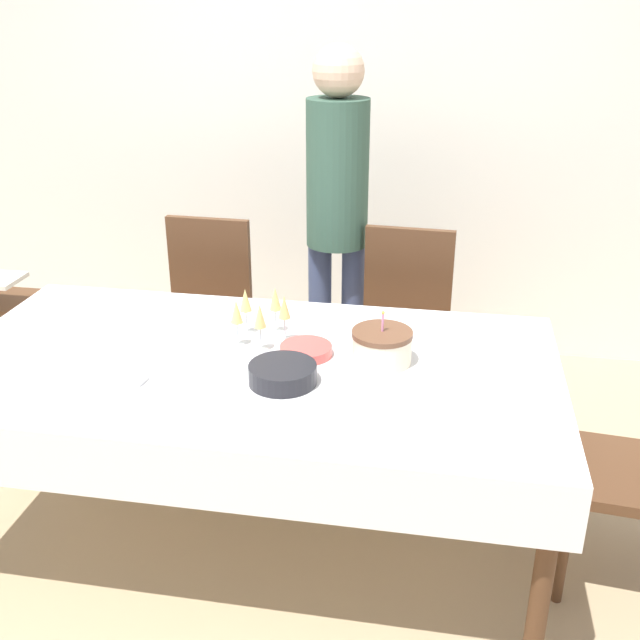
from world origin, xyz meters
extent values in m
plane|color=tan|center=(0.00, 0.00, 0.00)|extent=(12.00, 12.00, 0.00)
cube|color=silver|center=(0.00, 1.81, 1.35)|extent=(8.00, 0.05, 2.70)
cube|color=white|center=(0.00, 0.00, 0.72)|extent=(2.07, 1.08, 0.03)
cube|color=white|center=(0.00, 0.00, 0.63)|extent=(2.10, 1.11, 0.21)
cylinder|color=#51331E|center=(0.98, -0.48, 0.35)|extent=(0.06, 0.06, 0.71)
cylinder|color=#51331E|center=(-0.98, 0.48, 0.35)|extent=(0.06, 0.06, 0.71)
cylinder|color=#51331E|center=(0.98, 0.48, 0.35)|extent=(0.06, 0.06, 0.71)
cube|color=#51331E|center=(-0.47, 0.79, 0.42)|extent=(0.43, 0.43, 0.04)
cube|color=#51331E|center=(-0.46, 0.98, 0.69)|extent=(0.40, 0.05, 0.50)
cylinder|color=#51331E|center=(-0.29, 0.60, 0.20)|extent=(0.04, 0.04, 0.40)
cylinder|color=#51331E|center=(-0.65, 0.61, 0.20)|extent=(0.04, 0.04, 0.40)
cylinder|color=#51331E|center=(-0.28, 0.96, 0.20)|extent=(0.04, 0.04, 0.40)
cylinder|color=#51331E|center=(-0.64, 0.97, 0.20)|extent=(0.04, 0.04, 0.40)
cube|color=#51331E|center=(0.47, 0.79, 0.42)|extent=(0.44, 0.44, 0.04)
cube|color=#51331E|center=(0.48, 0.98, 0.69)|extent=(0.40, 0.06, 0.50)
cylinder|color=#51331E|center=(0.64, 0.60, 0.20)|extent=(0.04, 0.04, 0.40)
cylinder|color=#51331E|center=(0.28, 0.62, 0.20)|extent=(0.04, 0.04, 0.40)
cylinder|color=#51331E|center=(0.66, 0.96, 0.20)|extent=(0.04, 0.04, 0.40)
cylinder|color=#51331E|center=(0.30, 0.98, 0.20)|extent=(0.04, 0.04, 0.40)
cube|color=#51331E|center=(1.29, 0.00, 0.42)|extent=(0.46, 0.46, 0.04)
cylinder|color=#51331E|center=(1.09, -0.16, 0.20)|extent=(0.04, 0.04, 0.40)
cylinder|color=#51331E|center=(1.12, 0.20, 0.20)|extent=(0.04, 0.04, 0.40)
cylinder|color=beige|center=(0.45, 0.07, 0.78)|extent=(0.20, 0.20, 0.10)
cylinder|color=brown|center=(0.45, 0.07, 0.84)|extent=(0.21, 0.21, 0.02)
cylinder|color=pink|center=(0.45, 0.07, 0.88)|extent=(0.01, 0.01, 0.06)
sphere|color=#F9CC4C|center=(0.45, 0.07, 0.92)|extent=(0.01, 0.01, 0.01)
cylinder|color=silver|center=(0.00, 0.15, 0.74)|extent=(0.31, 0.31, 0.01)
cylinder|color=silver|center=(0.09, 0.16, 0.74)|extent=(0.05, 0.05, 0.00)
cylinder|color=silver|center=(0.09, 0.16, 0.79)|extent=(0.01, 0.01, 0.08)
cone|color=#E0CC72|center=(0.09, 0.16, 0.87)|extent=(0.04, 0.04, 0.08)
cylinder|color=silver|center=(0.04, 0.23, 0.74)|extent=(0.05, 0.05, 0.00)
cylinder|color=silver|center=(0.04, 0.23, 0.79)|extent=(0.01, 0.01, 0.08)
cone|color=#E0CC72|center=(0.04, 0.23, 0.87)|extent=(0.04, 0.04, 0.08)
cylinder|color=silver|center=(-0.07, 0.20, 0.74)|extent=(0.05, 0.05, 0.00)
cylinder|color=silver|center=(-0.07, 0.20, 0.79)|extent=(0.01, 0.01, 0.08)
cone|color=#E0CC72|center=(-0.07, 0.20, 0.87)|extent=(0.04, 0.04, 0.08)
cylinder|color=silver|center=(-0.07, 0.09, 0.74)|extent=(0.05, 0.05, 0.00)
cylinder|color=silver|center=(-0.07, 0.09, 0.79)|extent=(0.01, 0.01, 0.08)
cone|color=#E0CC72|center=(-0.07, 0.09, 0.87)|extent=(0.04, 0.04, 0.08)
cylinder|color=silver|center=(0.02, 0.07, 0.74)|extent=(0.05, 0.05, 0.00)
cylinder|color=silver|center=(0.02, 0.07, 0.79)|extent=(0.01, 0.01, 0.08)
cone|color=#E0CC72|center=(0.02, 0.07, 0.87)|extent=(0.04, 0.04, 0.08)
cylinder|color=black|center=(0.15, -0.14, 0.74)|extent=(0.22, 0.22, 0.01)
cylinder|color=black|center=(0.15, -0.14, 0.75)|extent=(0.22, 0.22, 0.01)
cylinder|color=black|center=(0.15, -0.14, 0.75)|extent=(0.22, 0.22, 0.01)
cylinder|color=black|center=(0.15, -0.14, 0.76)|extent=(0.22, 0.22, 0.01)
cylinder|color=black|center=(0.15, -0.14, 0.77)|extent=(0.22, 0.22, 0.01)
cylinder|color=black|center=(0.15, -0.14, 0.77)|extent=(0.22, 0.22, 0.01)
cylinder|color=black|center=(0.15, -0.14, 0.78)|extent=(0.22, 0.22, 0.01)
cylinder|color=black|center=(0.15, -0.14, 0.79)|extent=(0.22, 0.22, 0.01)
cylinder|color=black|center=(0.15, -0.14, 0.80)|extent=(0.22, 0.22, 0.01)
cylinder|color=#CC4C47|center=(0.18, 0.07, 0.74)|extent=(0.18, 0.18, 0.01)
cylinder|color=#CC4C47|center=(0.18, 0.07, 0.75)|extent=(0.18, 0.18, 0.01)
cylinder|color=#CC4C47|center=(0.18, 0.07, 0.75)|extent=(0.18, 0.18, 0.01)
cylinder|color=#CC4C47|center=(0.18, 0.07, 0.76)|extent=(0.18, 0.18, 0.01)
cylinder|color=#CC4C47|center=(0.18, 0.07, 0.77)|extent=(0.18, 0.18, 0.01)
cube|color=silver|center=(0.55, -0.10, 0.74)|extent=(0.28, 0.13, 0.00)
cube|color=silver|center=(-0.38, -0.21, 0.75)|extent=(0.18, 0.08, 0.02)
cube|color=white|center=(-0.36, -0.10, 0.74)|extent=(0.15, 0.15, 0.01)
cylinder|color=#3F4C72|center=(0.06, 1.06, 0.41)|extent=(0.11, 0.11, 0.83)
cylinder|color=#3F4C72|center=(0.22, 1.06, 0.41)|extent=(0.11, 0.11, 0.83)
cylinder|color=#335142|center=(0.14, 1.06, 1.15)|extent=(0.28, 0.28, 0.65)
sphere|color=#D8B293|center=(0.14, 1.06, 1.59)|extent=(0.22, 0.22, 0.22)
cube|color=#51331E|center=(-1.42, 0.75, 0.55)|extent=(0.30, 0.30, 0.03)
cylinder|color=#51331E|center=(-1.31, 0.64, 0.27)|extent=(0.03, 0.03, 0.54)
cylinder|color=#51331E|center=(-1.53, 0.86, 0.27)|extent=(0.03, 0.03, 0.54)
cylinder|color=#51331E|center=(-1.31, 0.86, 0.27)|extent=(0.03, 0.03, 0.54)
camera|label=1|loc=(0.64, -2.22, 1.89)|focal=42.00mm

